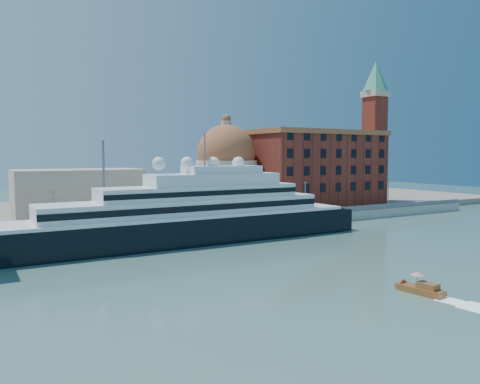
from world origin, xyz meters
TOP-DOWN VIEW (x-y plane):
  - ground at (0.00, 0.00)m, footprint 400.00×400.00m
  - quay at (0.00, 34.00)m, footprint 180.00×10.00m
  - land at (0.00, 75.00)m, footprint 260.00×72.00m
  - quay_fence at (0.00, 29.50)m, footprint 180.00×0.10m
  - superyacht at (-10.41, 23.00)m, footprint 86.40×11.98m
  - water_taxi at (5.13, -24.05)m, footprint 2.74×6.14m
  - warehouse at (52.00, 52.00)m, footprint 43.00×19.00m
  - campanile at (76.00, 52.00)m, footprint 8.40×8.40m
  - church at (6.39, 57.72)m, footprint 66.00×18.00m
  - lamp_posts at (-12.67, 32.27)m, footprint 120.80×2.40m

SIDE VIEW (x-z plane):
  - ground at x=0.00m, z-range 0.00..0.00m
  - water_taxi at x=5.13m, z-range -0.73..2.09m
  - land at x=0.00m, z-range 0.00..2.00m
  - quay at x=0.00m, z-range 0.00..2.50m
  - quay_fence at x=0.00m, z-range 2.50..3.70m
  - superyacht at x=-10.41m, z-range -8.45..17.37m
  - lamp_posts at x=-12.67m, z-range 0.84..18.84m
  - church at x=6.39m, z-range -1.84..23.66m
  - warehouse at x=52.00m, z-range 2.16..25.41m
  - campanile at x=76.00m, z-range 5.26..52.26m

